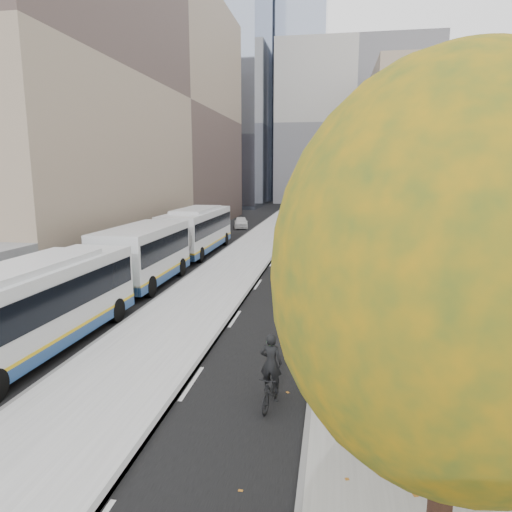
% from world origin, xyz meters
% --- Properties ---
extents(bus_platform, '(4.25, 150.00, 0.15)m').
position_xyz_m(bus_platform, '(-3.88, 35.00, 0.07)').
color(bus_platform, '#A8A8A8').
rests_on(bus_platform, ground).
extents(sidewalk, '(4.75, 150.00, 0.08)m').
position_xyz_m(sidewalk, '(4.12, 35.00, 0.04)').
color(sidewalk, gray).
rests_on(sidewalk, ground).
extents(building_tan, '(18.00, 92.00, 8.00)m').
position_xyz_m(building_tan, '(15.50, 64.00, 4.00)').
color(building_tan, gray).
rests_on(building_tan, ground).
extents(building_midrise, '(24.00, 46.00, 25.00)m').
position_xyz_m(building_midrise, '(-22.50, 41.00, 12.50)').
color(building_midrise, gray).
rests_on(building_midrise, ground).
extents(glass_tower_near, '(20.00, 20.00, 66.00)m').
position_xyz_m(glass_tower_near, '(-20.00, 82.00, 33.00)').
color(glass_tower_near, '#8B97B1').
rests_on(glass_tower_near, ground).
extents(building_far_block, '(30.00, 18.00, 30.00)m').
position_xyz_m(building_far_block, '(6.00, 96.00, 15.00)').
color(building_far_block, '#A19D95').
rests_on(building_far_block, ground).
extents(bus_shelter, '(1.90, 4.40, 2.53)m').
position_xyz_m(bus_shelter, '(5.69, 10.96, 2.19)').
color(bus_shelter, '#383A3F').
rests_on(bus_shelter, sidewalk).
extents(tree_b, '(4.00, 4.00, 6.97)m').
position_xyz_m(tree_b, '(3.60, 5.00, 5.04)').
color(tree_b, black).
rests_on(tree_b, sidewalk).
extents(tree_c, '(4.20, 4.20, 7.28)m').
position_xyz_m(tree_c, '(3.60, 13.00, 5.25)').
color(tree_c, black).
rests_on(tree_c, sidewalk).
extents(tree_d, '(4.40, 4.40, 7.60)m').
position_xyz_m(tree_d, '(3.60, 22.00, 5.47)').
color(tree_d, black).
rests_on(tree_d, sidewalk).
extents(bus_far, '(2.88, 19.14, 3.19)m').
position_xyz_m(bus_far, '(-7.78, 28.81, 1.74)').
color(bus_far, silver).
rests_on(bus_far, ground).
extents(cyclist, '(0.67, 1.62, 2.01)m').
position_xyz_m(cyclist, '(0.81, 11.07, 0.75)').
color(cyclist, black).
rests_on(cyclist, ground).
extents(distant_car, '(2.15, 3.85, 1.24)m').
position_xyz_m(distant_car, '(-7.54, 48.65, 0.62)').
color(distant_car, silver).
rests_on(distant_car, ground).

